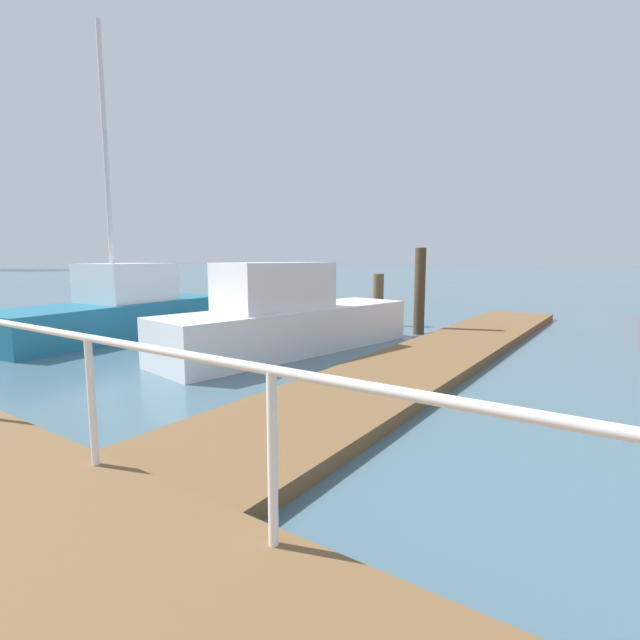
{
  "coord_description": "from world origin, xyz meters",
  "views": [
    {
      "loc": [
        -5.08,
        6.87,
        2.07
      ],
      "look_at": [
        1.61,
        11.46,
        0.99
      ],
      "focal_mm": 26.1,
      "sensor_mm": 36.0,
      "label": 1
    }
  ],
  "objects": [
    {
      "name": "boardwalk_railing",
      "position": [
        -3.15,
        9.47,
        1.25
      ],
      "size": [
        0.06,
        28.38,
        1.08
      ],
      "color": "white",
      "rests_on": "boardwalk"
    },
    {
      "name": "ground_plane",
      "position": [
        0.0,
        20.0,
        0.0
      ],
      "size": [
        300.0,
        300.0,
        0.0
      ],
      "primitive_type": "plane",
      "color": "#476675"
    },
    {
      "name": "dock_piling_3",
      "position": [
        6.87,
        11.78,
        1.17
      ],
      "size": [
        0.3,
        0.3,
        2.35
      ],
      "primitive_type": "cylinder",
      "color": "#473826",
      "rests_on": "ground_plane"
    },
    {
      "name": "dock_piling_4",
      "position": [
        7.75,
        13.49,
        0.8
      ],
      "size": [
        0.33,
        0.33,
        1.59
      ],
      "primitive_type": "cylinder",
      "color": "brown",
      "rests_on": "ground_plane"
    },
    {
      "name": "floating_dock",
      "position": [
        4.38,
        10.19,
        0.09
      ],
      "size": [
        15.76,
        2.0,
        0.18
      ],
      "primitive_type": "cube",
      "color": "brown",
      "rests_on": "ground_plane"
    },
    {
      "name": "moored_boat_2",
      "position": [
        2.91,
        13.21,
        0.73
      ],
      "size": [
        6.5,
        2.69,
        1.98
      ],
      "color": "white",
      "rests_on": "ground_plane"
    },
    {
      "name": "moored_boat_3",
      "position": [
        2.14,
        18.46,
        0.7
      ],
      "size": [
        6.74,
        2.92,
        7.96
      ],
      "color": "#1E6B8C",
      "rests_on": "ground_plane"
    }
  ]
}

